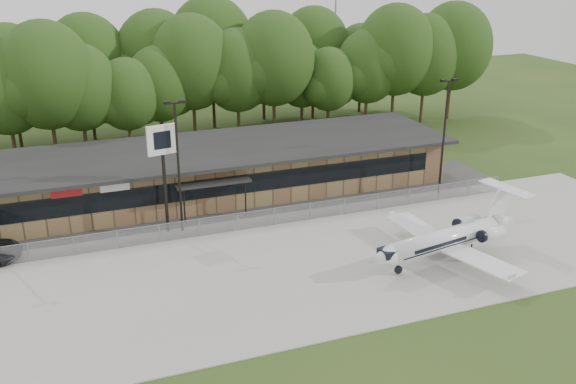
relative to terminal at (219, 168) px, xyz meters
name	(u,v)px	position (x,y,z in m)	size (l,w,h in m)	color
ground	(330,330)	(0.00, -23.94, -2.18)	(160.00, 160.00, 0.00)	#2A4117
apron	(281,268)	(0.00, -15.94, -2.14)	(64.00, 18.00, 0.08)	#9E9B93
parking_lot	(234,208)	(0.00, -4.44, -2.15)	(50.00, 9.00, 0.06)	#383835
terminal	(219,168)	(0.00, 0.00, 0.00)	(41.00, 11.65, 4.30)	olive
fence	(250,220)	(0.00, -8.94, -1.40)	(46.00, 0.04, 1.52)	gray
treeline	(175,73)	(0.00, 18.06, 5.32)	(72.00, 12.00, 15.00)	#1A3511
radio_mast	(335,15)	(22.00, 24.06, 10.32)	(0.20, 0.20, 25.00)	gray
light_pole_mid	(178,157)	(-5.00, -7.44, 3.80)	(1.55, 0.30, 10.23)	black
light_pole_right	(445,128)	(18.00, -7.44, 3.80)	(1.55, 0.30, 10.23)	black
business_jet	(449,239)	(11.30, -18.73, -0.57)	(13.30, 11.93, 4.48)	silver
pole_sign	(162,151)	(-6.04, -7.14, 4.29)	(2.22, 0.69, 8.46)	black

